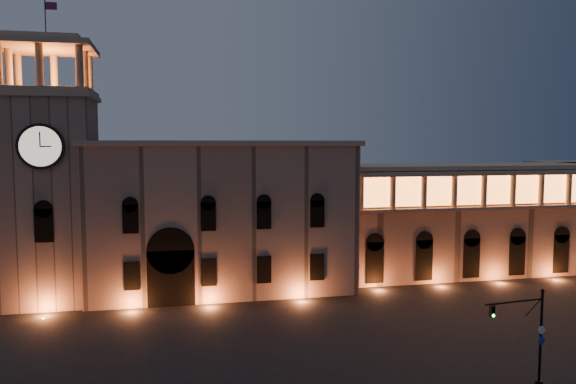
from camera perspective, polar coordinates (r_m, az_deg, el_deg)
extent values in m
plane|color=black|center=(47.74, -1.53, -16.30)|extent=(160.00, 160.00, 0.00)
cube|color=#8D6D5C|center=(66.60, -6.75, -2.66)|extent=(30.00, 12.00, 17.00)
cube|color=gray|center=(66.00, -6.82, 4.94)|extent=(30.80, 12.80, 0.60)
cube|color=black|center=(62.00, -11.80, -8.48)|extent=(5.00, 1.40, 6.00)
cylinder|color=black|center=(61.38, -11.85, -5.75)|extent=(5.00, 1.40, 5.00)
cube|color=orange|center=(61.85, -11.80, -8.70)|extent=(4.20, 0.20, 5.00)
cube|color=#8D6D5C|center=(66.18, -22.84, -0.89)|extent=(9.00, 9.00, 22.00)
cube|color=gray|center=(66.06, -23.18, 8.87)|extent=(9.80, 9.80, 0.50)
cylinder|color=black|center=(61.29, -23.84, 4.26)|extent=(4.60, 0.35, 4.60)
cylinder|color=beige|center=(61.15, -23.86, 4.26)|extent=(4.00, 0.12, 4.00)
cube|color=gray|center=(66.10, -23.19, 9.30)|extent=(9.40, 9.40, 0.50)
cube|color=orange|center=(66.12, -23.20, 9.56)|extent=(6.80, 6.80, 0.15)
cylinder|color=gray|center=(62.63, -23.94, 11.70)|extent=(0.76, 0.76, 4.20)
cylinder|color=gray|center=(61.99, -20.43, 11.89)|extent=(0.76, 0.76, 4.20)
cylinder|color=gray|center=(70.81, -25.74, 10.81)|extent=(0.76, 0.76, 4.20)
cylinder|color=gray|center=(70.04, -22.66, 10.99)|extent=(0.76, 0.76, 4.20)
cylinder|color=gray|center=(69.47, -19.52, 11.14)|extent=(0.76, 0.76, 4.20)
cylinder|color=gray|center=(67.14, -26.51, 11.12)|extent=(0.76, 0.76, 4.20)
cylinder|color=gray|center=(65.73, -19.95, 11.49)|extent=(0.76, 0.76, 4.20)
cube|color=gray|center=(66.65, -23.34, 13.37)|extent=(9.80, 9.80, 0.60)
cube|color=gray|center=(66.75, -23.36, 13.88)|extent=(7.50, 7.50, 0.60)
cylinder|color=black|center=(67.15, -23.43, 15.82)|extent=(0.10, 0.10, 4.00)
plane|color=maroon|center=(67.33, -22.95, 17.02)|extent=(1.20, 0.00, 1.20)
cube|color=#886857|center=(79.42, 18.37, -2.73)|extent=(40.00, 10.00, 14.00)
cube|color=gray|center=(78.80, 18.52, 2.50)|extent=(40.60, 10.60, 0.50)
cube|color=gray|center=(74.50, 20.56, -1.51)|extent=(40.00, 1.20, 0.40)
cube|color=gray|center=(74.16, 20.67, 1.80)|extent=(40.00, 1.40, 0.50)
cube|color=orange|center=(74.76, 20.39, 0.21)|extent=(38.00, 0.15, 3.60)
cylinder|color=gray|center=(66.31, 7.42, -0.09)|extent=(0.70, 0.70, 4.00)
cylinder|color=gray|center=(67.75, 10.61, -0.02)|extent=(0.70, 0.70, 4.00)
cylinder|color=gray|center=(69.40, 13.66, 0.04)|extent=(0.70, 0.70, 4.00)
cylinder|color=gray|center=(71.23, 16.55, 0.10)|extent=(0.70, 0.70, 4.00)
cylinder|color=gray|center=(73.23, 19.30, 0.15)|extent=(0.70, 0.70, 4.00)
cylinder|color=gray|center=(75.39, 21.89, 0.20)|extent=(0.70, 0.70, 4.00)
cylinder|color=gray|center=(77.70, 24.34, 0.25)|extent=(0.70, 0.70, 4.00)
cylinder|color=gray|center=(80.15, 26.64, 0.30)|extent=(0.70, 0.70, 4.00)
cylinder|color=black|center=(45.22, 24.27, -13.42)|extent=(0.19, 0.19, 6.79)
cylinder|color=black|center=(46.33, 24.12, -17.24)|extent=(0.54, 0.54, 0.29)
sphere|color=black|center=(44.27, 24.44, -9.12)|extent=(0.27, 0.27, 0.27)
cylinder|color=black|center=(42.83, 22.00, -10.31)|extent=(4.83, 0.66, 0.12)
cube|color=black|center=(41.81, 20.02, -11.30)|extent=(0.32, 0.30, 0.82)
cylinder|color=#0CE53F|center=(41.77, 20.14, -11.71)|extent=(0.18, 0.10, 0.17)
cylinder|color=silver|center=(44.89, 24.38, -12.65)|extent=(0.58, 0.10, 0.58)
cylinder|color=navy|center=(45.12, 24.34, -13.59)|extent=(0.58, 0.10, 0.58)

